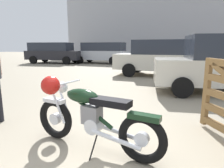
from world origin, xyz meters
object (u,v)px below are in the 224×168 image
object	(u,v)px
dark_sedan_left	(101,52)
blue_hatchback_right	(223,64)
silver_sedan_mid	(53,52)
red_hatchback_near	(166,57)
vintage_motorcycle	(89,116)

from	to	relation	value
dark_sedan_left	blue_hatchback_right	bearing A→B (deg)	132.90
blue_hatchback_right	silver_sedan_mid	bearing A→B (deg)	-42.45
silver_sedan_mid	dark_sedan_left	world-z (taller)	same
silver_sedan_mid	dark_sedan_left	bearing A→B (deg)	10.92
silver_sedan_mid	dark_sedan_left	size ratio (longest dim) A/B	0.99
red_hatchback_near	vintage_motorcycle	bearing A→B (deg)	87.57
red_hatchback_near	silver_sedan_mid	size ratio (longest dim) A/B	1.01
dark_sedan_left	red_hatchback_near	bearing A→B (deg)	137.15
silver_sedan_mid	red_hatchback_near	bearing A→B (deg)	-31.18
red_hatchback_near	blue_hatchback_right	xyz separation A→B (m)	(1.72, -3.21, -0.02)
silver_sedan_mid	dark_sedan_left	xyz separation A→B (m)	(4.02, 1.00, 0.00)
vintage_motorcycle	red_hatchback_near	size ratio (longest dim) A/B	0.43
red_hatchback_near	silver_sedan_mid	bearing A→B (deg)	-23.55
vintage_motorcycle	silver_sedan_mid	distance (m)	15.14
red_hatchback_near	dark_sedan_left	size ratio (longest dim) A/B	1.00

